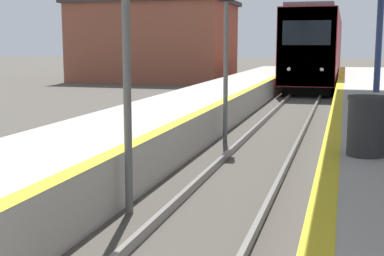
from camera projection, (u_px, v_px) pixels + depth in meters
train at (318, 48)px, 35.80m from camera, size 2.80×22.40×4.61m
signal_near at (125, 3)px, 7.81m from camera, size 0.36×0.31×4.60m
signal_mid at (226, 21)px, 13.94m from camera, size 0.36×0.31×4.60m
trash_bin at (367, 126)px, 8.14m from camera, size 0.61×0.61×0.92m
station_building at (155, 41)px, 37.94m from camera, size 11.04×7.73×5.61m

